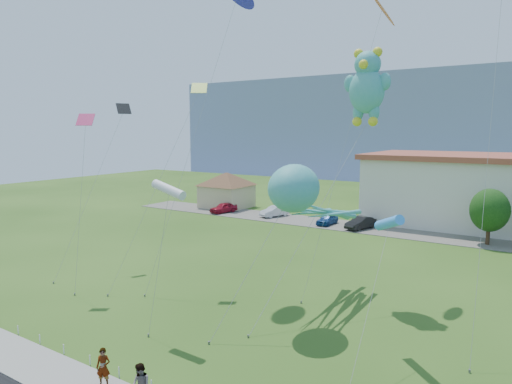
# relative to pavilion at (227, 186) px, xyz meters

# --- Properties ---
(ground) EXTENTS (160.00, 160.00, 0.00)m
(ground) POSITION_rel_pavilion_xyz_m (24.00, -38.00, -3.02)
(ground) COLOR #294B15
(ground) RESTS_ON ground
(parking_strip) EXTENTS (70.00, 6.00, 0.06)m
(parking_strip) POSITION_rel_pavilion_xyz_m (24.00, -3.00, -2.99)
(parking_strip) COLOR #59544C
(parking_strip) RESTS_ON ground
(hill_ridge) EXTENTS (160.00, 50.00, 25.00)m
(hill_ridge) POSITION_rel_pavilion_xyz_m (24.00, 82.00, 9.48)
(hill_ridge) COLOR gray
(hill_ridge) RESTS_ON ground
(pavilion) EXTENTS (9.20, 9.20, 5.00)m
(pavilion) POSITION_rel_pavilion_xyz_m (0.00, 0.00, 0.00)
(pavilion) COLOR tan
(pavilion) RESTS_ON ground
(rope_fence) EXTENTS (26.05, 0.05, 0.50)m
(rope_fence) POSITION_rel_pavilion_xyz_m (24.00, -39.30, -2.77)
(rope_fence) COLOR white
(rope_fence) RESTS_ON ground
(tree_near) EXTENTS (3.60, 3.60, 5.47)m
(tree_near) POSITION_rel_pavilion_xyz_m (34.00, -4.00, 0.36)
(tree_near) COLOR #3F2B19
(tree_near) RESTS_ON ground
(pedestrian_left) EXTENTS (0.72, 0.64, 1.66)m
(pedestrian_left) POSITION_rel_pavilion_xyz_m (23.11, -40.20, -2.09)
(pedestrian_left) COLOR gray
(pedestrian_left) RESTS_ON sidewalk
(parked_car_red) EXTENTS (2.55, 4.20, 1.34)m
(parked_car_red) POSITION_rel_pavilion_xyz_m (2.33, -3.89, -2.29)
(parked_car_red) COLOR maroon
(parked_car_red) RESTS_ON parking_strip
(parked_car_silver) EXTENTS (2.64, 4.27, 1.33)m
(parked_car_silver) POSITION_rel_pavilion_xyz_m (9.44, -2.58, -2.30)
(parked_car_silver) COLOR silver
(parked_car_silver) RESTS_ON parking_strip
(parked_car_blue) EXTENTS (1.60, 3.67, 1.23)m
(parked_car_blue) POSITION_rel_pavilion_xyz_m (17.17, -3.59, -2.35)
(parked_car_blue) COLOR navy
(parked_car_blue) RESTS_ON parking_strip
(parked_car_black) EXTENTS (2.54, 4.36, 1.36)m
(parked_car_black) POSITION_rel_pavilion_xyz_m (21.28, -3.83, -2.29)
(parked_car_black) COLOR black
(parked_car_black) RESTS_ON parking_strip
(octopus_kite) EXTENTS (3.58, 12.40, 9.06)m
(octopus_kite) POSITION_rel_pavilion_xyz_m (26.54, -28.17, 3.85)
(octopus_kite) COLOR teal
(octopus_kite) RESTS_ON ground
(teddy_bear_kite) EXTENTS (4.09, 11.26, 16.16)m
(teddy_bear_kite) POSITION_rel_pavilion_xyz_m (28.12, -22.73, 10.79)
(teddy_bear_kite) COLOR teal
(teddy_bear_kite) RESTS_ON ground
(small_kite_cyan) EXTENTS (0.66, 7.59, 6.85)m
(small_kite_cyan) POSITION_rel_pavilion_xyz_m (32.03, -30.11, 3.34)
(small_kite_cyan) COLOR #3799FB
(small_kite_cyan) RESTS_ON ground
(small_kite_yellow) EXTENTS (3.47, 7.13, 14.32)m
(small_kite_yellow) POSITION_rel_pavilion_xyz_m (16.86, -27.31, 9.08)
(small_kite_yellow) COLOR #B0D832
(small_kite_yellow) RESTS_ON ground
(small_kite_white) EXTENTS (0.85, 2.42, 8.24)m
(small_kite_white) POSITION_rel_pavilion_xyz_m (21.66, -34.48, 4.73)
(small_kite_white) COLOR white
(small_kite_white) RESTS_ON ground
(small_kite_orange) EXTENTS (2.97, 8.52, 20.11)m
(small_kite_orange) POSITION_rel_pavilion_xyz_m (27.76, -19.50, 15.88)
(small_kite_orange) COLOR orange
(small_kite_orange) RESTS_ON ground
(small_kite_blue) EXTENTS (3.62, 7.82, 21.17)m
(small_kite_blue) POSITION_rel_pavilion_xyz_m (19.13, -24.71, 16.89)
(small_kite_blue) COLOR #3028E6
(small_kite_blue) RESTS_ON ground
(small_kite_black) EXTENTS (1.29, 8.00, 13.12)m
(small_kite_black) POSITION_rel_pavilion_xyz_m (8.83, -26.90, 8.09)
(small_kite_black) COLOR black
(small_kite_black) RESTS_ON ground
(small_kite_pink) EXTENTS (1.29, 2.54, 12.07)m
(small_kite_pink) POSITION_rel_pavilion_xyz_m (12.04, -32.33, 7.33)
(small_kite_pink) COLOR #CA2D62
(small_kite_pink) RESTS_ON ground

